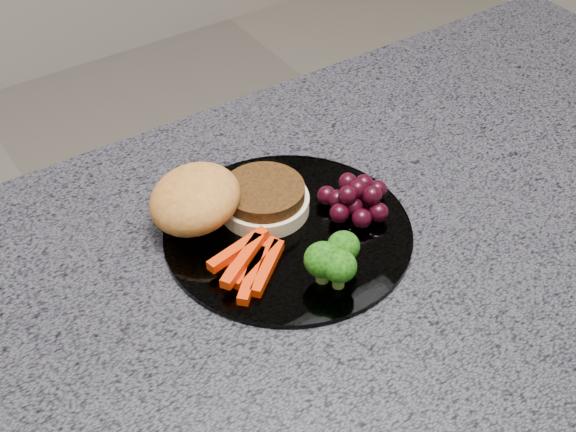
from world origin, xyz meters
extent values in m
cube|color=#474750|center=(0.00, 0.00, 0.88)|extent=(1.20, 0.60, 0.04)
cylinder|color=white|center=(-0.03, 0.05, 0.90)|extent=(0.26, 0.26, 0.01)
cylinder|color=#FAE1B0|center=(-0.03, 0.09, 0.91)|extent=(0.12, 0.12, 0.02)
cylinder|color=#49290E|center=(-0.03, 0.09, 0.93)|extent=(0.11, 0.11, 0.01)
ellipsoid|color=#CB8032|center=(-0.11, 0.11, 0.93)|extent=(0.12, 0.12, 0.05)
cube|color=red|center=(-0.10, 0.03, 0.91)|extent=(0.07, 0.05, 0.01)
cube|color=red|center=(-0.09, 0.02, 0.91)|extent=(0.07, 0.04, 0.01)
cube|color=red|center=(-0.10, 0.01, 0.91)|extent=(0.06, 0.06, 0.01)
cube|color=red|center=(-0.10, 0.04, 0.92)|extent=(0.07, 0.03, 0.01)
cube|color=red|center=(-0.10, 0.02, 0.92)|extent=(0.07, 0.05, 0.01)
cube|color=red|center=(-0.08, 0.01, 0.91)|extent=(0.06, 0.05, 0.01)
cylinder|color=#5E9235|center=(-0.04, -0.03, 0.91)|extent=(0.01, 0.01, 0.02)
ellipsoid|color=#0D3C08|center=(-0.04, -0.03, 0.93)|extent=(0.04, 0.04, 0.03)
cylinder|color=#5E9235|center=(-0.02, -0.02, 0.91)|extent=(0.01, 0.01, 0.02)
ellipsoid|color=#0D3C08|center=(-0.02, -0.02, 0.93)|extent=(0.03, 0.03, 0.03)
cylinder|color=#5E9235|center=(-0.04, -0.04, 0.91)|extent=(0.01, 0.01, 0.02)
ellipsoid|color=#0D3C08|center=(-0.04, -0.04, 0.93)|extent=(0.03, 0.03, 0.03)
sphere|color=black|center=(0.04, 0.03, 0.92)|extent=(0.02, 0.02, 0.02)
sphere|color=black|center=(0.06, 0.03, 0.92)|extent=(0.02, 0.02, 0.02)
sphere|color=black|center=(0.06, 0.05, 0.92)|extent=(0.02, 0.02, 0.02)
sphere|color=black|center=(0.03, 0.05, 0.92)|extent=(0.02, 0.02, 0.02)
sphere|color=black|center=(0.02, 0.03, 0.92)|extent=(0.02, 0.02, 0.02)
sphere|color=black|center=(0.04, 0.01, 0.92)|extent=(0.02, 0.02, 0.02)
sphere|color=black|center=(0.06, 0.01, 0.92)|extent=(0.02, 0.02, 0.02)
sphere|color=black|center=(0.08, 0.04, 0.92)|extent=(0.02, 0.02, 0.02)
sphere|color=black|center=(0.03, 0.06, 0.92)|extent=(0.02, 0.02, 0.02)
sphere|color=black|center=(0.05, 0.04, 0.93)|extent=(0.02, 0.02, 0.02)
sphere|color=black|center=(0.03, 0.04, 0.93)|extent=(0.02, 0.02, 0.02)
sphere|color=black|center=(0.06, 0.02, 0.93)|extent=(0.02, 0.02, 0.02)
sphere|color=black|center=(0.05, 0.05, 0.93)|extent=(0.02, 0.02, 0.02)
sphere|color=black|center=(0.06, 0.04, 0.93)|extent=(0.02, 0.02, 0.02)
camera|label=1|loc=(-0.37, -0.46, 1.47)|focal=50.00mm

